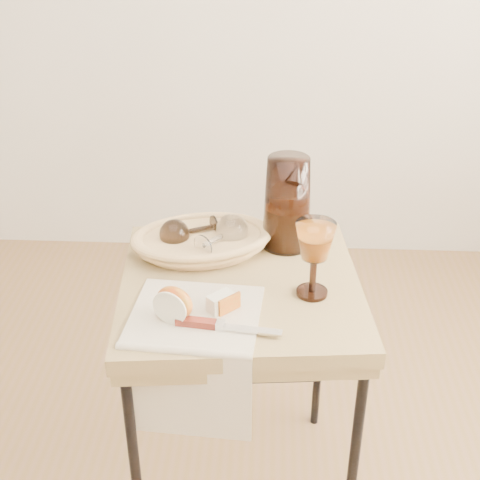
# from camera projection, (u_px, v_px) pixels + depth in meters

# --- Properties ---
(side_table) EXTENTS (0.60, 0.60, 0.70)m
(side_table) POSITION_uv_depth(u_px,v_px,m) (240.00, 394.00, 1.70)
(side_table) COLOR brown
(side_table) RESTS_ON floor
(tea_towel) EXTENTS (0.29, 0.27, 0.01)m
(tea_towel) POSITION_uv_depth(u_px,v_px,m) (195.00, 315.00, 1.40)
(tea_towel) COLOR silver
(tea_towel) RESTS_ON side_table
(bread_basket) EXTENTS (0.35, 0.29, 0.05)m
(bread_basket) POSITION_uv_depth(u_px,v_px,m) (202.00, 242.00, 1.63)
(bread_basket) COLOR tan
(bread_basket) RESTS_ON side_table
(goblet_lying_a) EXTENTS (0.14, 0.12, 0.08)m
(goblet_lying_a) POSITION_uv_depth(u_px,v_px,m) (192.00, 231.00, 1.63)
(goblet_lying_a) COLOR #37281C
(goblet_lying_a) RESTS_ON bread_basket
(goblet_lying_b) EXTENTS (0.15, 0.15, 0.08)m
(goblet_lying_b) POSITION_uv_depth(u_px,v_px,m) (220.00, 237.00, 1.60)
(goblet_lying_b) COLOR white
(goblet_lying_b) RESTS_ON bread_basket
(pitcher) EXTENTS (0.23, 0.28, 0.28)m
(pitcher) POSITION_uv_depth(u_px,v_px,m) (287.00, 203.00, 1.62)
(pitcher) COLOR black
(pitcher) RESTS_ON side_table
(wine_goblet) EXTENTS (0.12, 0.12, 0.18)m
(wine_goblet) POSITION_uv_depth(u_px,v_px,m) (314.00, 259.00, 1.43)
(wine_goblet) COLOR white
(wine_goblet) RESTS_ON side_table
(apple_half) EXTENTS (0.09, 0.07, 0.08)m
(apple_half) POSITION_uv_depth(u_px,v_px,m) (174.00, 303.00, 1.37)
(apple_half) COLOR #BB1500
(apple_half) RESTS_ON tea_towel
(apple_wedge) EXTENTS (0.06, 0.06, 0.04)m
(apple_wedge) POSITION_uv_depth(u_px,v_px,m) (221.00, 302.00, 1.41)
(apple_wedge) COLOR #ECE7CB
(apple_wedge) RESTS_ON tea_towel
(table_knife) EXTENTS (0.22, 0.05, 0.02)m
(table_knife) POSITION_uv_depth(u_px,v_px,m) (224.00, 325.00, 1.35)
(table_knife) COLOR silver
(table_knife) RESTS_ON tea_towel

